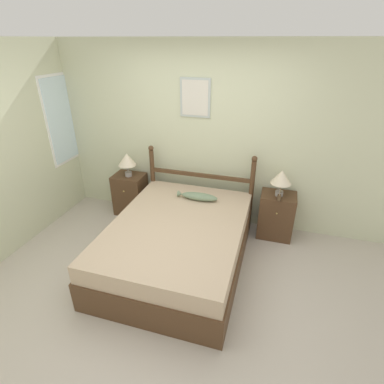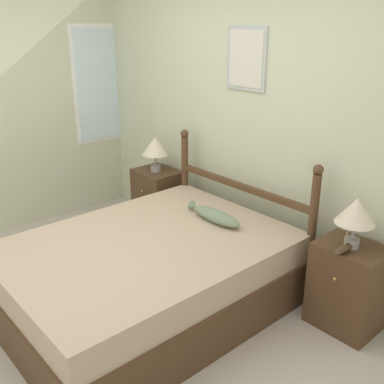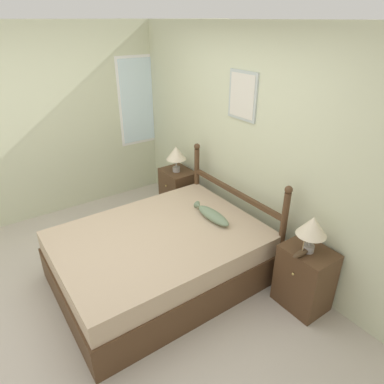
# 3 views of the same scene
# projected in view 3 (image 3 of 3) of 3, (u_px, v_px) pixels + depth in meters

# --- Properties ---
(ground_plane) EXTENTS (16.00, 16.00, 0.00)m
(ground_plane) POSITION_uv_depth(u_px,v_px,m) (114.00, 295.00, 3.54)
(ground_plane) COLOR #B7AD9E
(wall_back) EXTENTS (6.40, 0.08, 2.55)m
(wall_back) POSITION_uv_depth(u_px,v_px,m) (246.00, 146.00, 3.85)
(wall_back) COLOR beige
(wall_back) RESTS_ON ground_plane
(wall_left) EXTENTS (0.08, 6.40, 2.55)m
(wall_left) POSITION_uv_depth(u_px,v_px,m) (41.00, 126.00, 4.53)
(wall_left) COLOR beige
(wall_left) RESTS_ON ground_plane
(bed) EXTENTS (1.56, 2.10, 0.58)m
(bed) POSITION_uv_depth(u_px,v_px,m) (160.00, 257.00, 3.65)
(bed) COLOR #4C331E
(bed) RESTS_ON ground_plane
(headboard) EXTENTS (1.57, 0.08, 1.14)m
(headboard) POSITION_uv_depth(u_px,v_px,m) (234.00, 202.00, 4.01)
(headboard) COLOR #4C331E
(headboard) RESTS_ON ground_plane
(nightstand_left) EXTENTS (0.47, 0.39, 0.65)m
(nightstand_left) POSITION_uv_depth(u_px,v_px,m) (178.00, 191.00, 4.94)
(nightstand_left) COLOR #4C331E
(nightstand_left) RESTS_ON ground_plane
(nightstand_right) EXTENTS (0.47, 0.39, 0.65)m
(nightstand_right) POSITION_uv_depth(u_px,v_px,m) (305.00, 278.00, 3.29)
(nightstand_right) COLOR #4C331E
(nightstand_right) RESTS_ON ground_plane
(table_lamp_left) EXTENTS (0.27, 0.27, 0.36)m
(table_lamp_left) POSITION_uv_depth(u_px,v_px,m) (176.00, 154.00, 4.65)
(table_lamp_left) COLOR gray
(table_lamp_left) RESTS_ON nightstand_left
(table_lamp_right) EXTENTS (0.27, 0.27, 0.36)m
(table_lamp_right) POSITION_uv_depth(u_px,v_px,m) (312.00, 227.00, 3.02)
(table_lamp_right) COLOR gray
(table_lamp_right) RESTS_ON nightstand_right
(model_boat) EXTENTS (0.06, 0.24, 0.18)m
(model_boat) POSITION_uv_depth(u_px,v_px,m) (302.00, 253.00, 3.07)
(model_boat) COLOR #4C3823
(model_boat) RESTS_ON nightstand_right
(fish_pillow) EXTENTS (0.55, 0.15, 0.10)m
(fish_pillow) POSITION_uv_depth(u_px,v_px,m) (212.00, 215.00, 3.75)
(fish_pillow) COLOR gray
(fish_pillow) RESTS_ON bed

